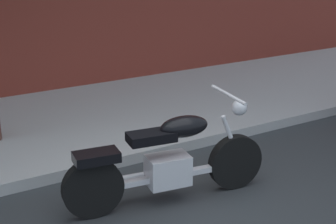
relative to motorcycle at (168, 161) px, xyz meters
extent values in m
plane|color=#303335|center=(-0.06, -0.39, -0.46)|extent=(60.00, 60.00, 0.00)
cube|color=#ABABAB|center=(-0.06, 2.59, -0.39)|extent=(20.46, 3.19, 0.14)
cylinder|color=black|center=(0.80, -0.12, -0.15)|extent=(0.63, 0.20, 0.62)
cylinder|color=black|center=(-0.79, 0.11, -0.15)|extent=(0.63, 0.20, 0.62)
cube|color=silver|center=(0.00, -0.01, -0.10)|extent=(0.48, 0.34, 0.32)
cube|color=silver|center=(0.00, -0.01, -0.17)|extent=(1.44, 0.28, 0.06)
ellipsoid|color=black|center=(0.18, -0.03, 0.36)|extent=(0.55, 0.33, 0.22)
cube|color=black|center=(-0.18, 0.02, 0.30)|extent=(0.51, 0.31, 0.10)
cube|color=black|center=(-0.74, 0.10, 0.18)|extent=(0.47, 0.30, 0.10)
cylinder|color=silver|center=(0.74, -0.11, 0.13)|extent=(0.28, 0.09, 0.58)
cylinder|color=silver|center=(0.68, -0.10, 0.64)|extent=(0.13, 0.70, 0.04)
sphere|color=silver|center=(0.82, -0.12, 0.48)|extent=(0.17, 0.17, 0.17)
cylinder|color=silver|center=(-0.22, 0.19, -0.20)|extent=(0.80, 0.20, 0.09)
camera|label=1|loc=(-2.45, -4.10, 2.18)|focal=54.17mm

